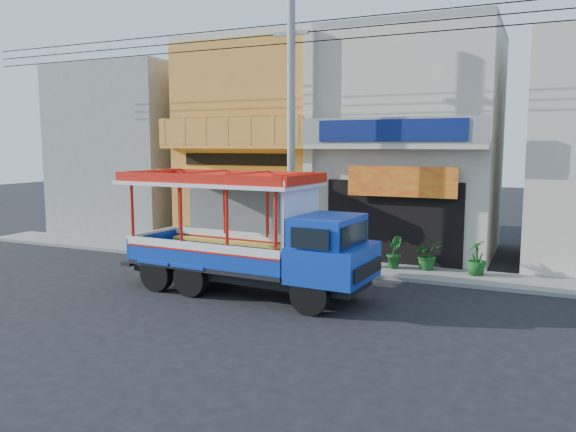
% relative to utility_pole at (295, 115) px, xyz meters
% --- Properties ---
extents(ground, '(90.00, 90.00, 0.00)m').
position_rel_utility_pole_xyz_m(ground, '(0.85, -3.30, -5.03)').
color(ground, black).
rests_on(ground, ground).
extents(sidewalk, '(30.00, 2.00, 0.12)m').
position_rel_utility_pole_xyz_m(sidewalk, '(0.85, 0.70, -4.97)').
color(sidewalk, slate).
rests_on(sidewalk, ground).
extents(shophouse_left, '(6.00, 7.50, 8.24)m').
position_rel_utility_pole_xyz_m(shophouse_left, '(-3.15, 4.66, -0.92)').
color(shophouse_left, orange).
rests_on(shophouse_left, ground).
extents(shophouse_right, '(6.00, 6.75, 8.24)m').
position_rel_utility_pole_xyz_m(shophouse_right, '(2.85, 4.66, -0.93)').
color(shophouse_right, beige).
rests_on(shophouse_right, ground).
extents(party_pilaster, '(0.35, 0.30, 8.00)m').
position_rel_utility_pole_xyz_m(party_pilaster, '(-0.15, 1.55, -1.03)').
color(party_pilaster, beige).
rests_on(party_pilaster, ground).
extents(filler_building_left, '(6.00, 6.00, 7.60)m').
position_rel_utility_pole_xyz_m(filler_building_left, '(-10.15, 4.70, -1.23)').
color(filler_building_left, gray).
rests_on(filler_building_left, ground).
extents(utility_pole, '(28.00, 0.26, 9.00)m').
position_rel_utility_pole_xyz_m(utility_pole, '(0.00, 0.00, 0.00)').
color(utility_pole, gray).
rests_on(utility_pole, ground).
extents(songthaew_truck, '(7.30, 2.77, 3.35)m').
position_rel_utility_pole_xyz_m(songthaew_truck, '(0.54, -3.47, -3.42)').
color(songthaew_truck, black).
rests_on(songthaew_truck, ground).
extents(green_sign, '(0.58, 0.39, 0.90)m').
position_rel_utility_pole_xyz_m(green_sign, '(-4.69, 0.84, -4.54)').
color(green_sign, black).
rests_on(green_sign, sidewalk).
extents(potted_plant_a, '(1.16, 1.14, 0.98)m').
position_rel_utility_pole_xyz_m(potted_plant_a, '(4.12, 1.17, -4.42)').
color(potted_plant_a, '#154C19').
rests_on(potted_plant_a, sidewalk).
extents(potted_plant_b, '(0.60, 0.67, 1.04)m').
position_rel_utility_pole_xyz_m(potted_plant_b, '(3.08, 0.95, -4.39)').
color(potted_plant_b, '#154C19').
rests_on(potted_plant_b, sidewalk).
extents(potted_plant_c, '(0.65, 0.65, 1.08)m').
position_rel_utility_pole_xyz_m(potted_plant_c, '(5.63, 1.01, -4.37)').
color(potted_plant_c, '#154C19').
rests_on(potted_plant_c, sidewalk).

